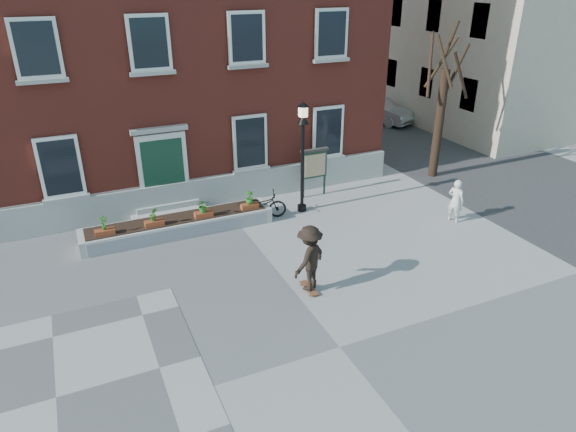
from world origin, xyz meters
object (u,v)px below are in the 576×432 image
parked_car (378,110)px  lamp_post (303,143)px  notice_board (314,165)px  skateboarder (310,258)px  bystander (456,201)px  bicycle (260,205)px

parked_car → lamp_post: size_ratio=1.05×
lamp_post → notice_board: lamp_post is taller
notice_board → lamp_post: bearing=-134.4°
lamp_post → skateboarder: size_ratio=2.05×
bystander → lamp_post: size_ratio=0.39×
bicycle → lamp_post: size_ratio=0.46×
bystander → notice_board: (-3.38, 3.96, 0.50)m
lamp_post → notice_board: 1.92m
bystander → lamp_post: 5.56m
bicycle → lamp_post: lamp_post is taller
parked_car → lamp_post: lamp_post is taller
parked_car → notice_board: bearing=-157.7°
notice_board → skateboarder: (-3.05, -5.74, -0.27)m
bicycle → bystander: 6.67m
parked_car → skateboarder: (-11.26, -13.86, 0.31)m
bystander → notice_board: 5.23m
lamp_post → skateboarder: (-2.05, -4.72, -1.55)m
bystander → bicycle: bearing=38.9°
bicycle → lamp_post: (1.59, -0.04, 2.06)m
bicycle → bystander: bystander is taller
lamp_post → notice_board: bearing=45.6°
bicycle → bystander: (5.96, -2.98, 0.29)m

